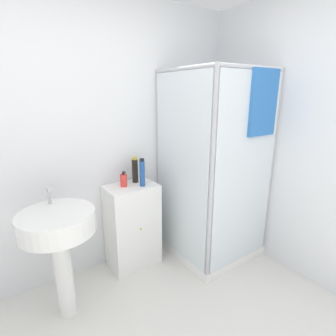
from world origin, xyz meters
The scene contains 7 objects.
wall_back centered at (0.00, 1.70, 1.25)m, with size 6.40×0.06×2.50m, color silver.
shower_enclosure centered at (1.21, 1.18, 0.53)m, with size 0.83×0.86×1.88m.
vanity_cabinet centered at (0.45, 1.50, 0.42)m, with size 0.48×0.35×0.83m.
sink centered at (-0.27, 1.22, 0.69)m, with size 0.53×0.53×0.99m.
soap_dispenser centered at (0.39, 1.52, 0.89)m, with size 0.06×0.07×0.15m.
shampoo_bottle_tall_black centered at (0.53, 1.57, 0.95)m, with size 0.06×0.06×0.25m.
shampoo_bottle_blue centered at (0.54, 1.43, 0.96)m, with size 0.05×0.05×0.26m.
Camera 1 is at (-0.58, -0.59, 1.67)m, focal length 28.00 mm.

